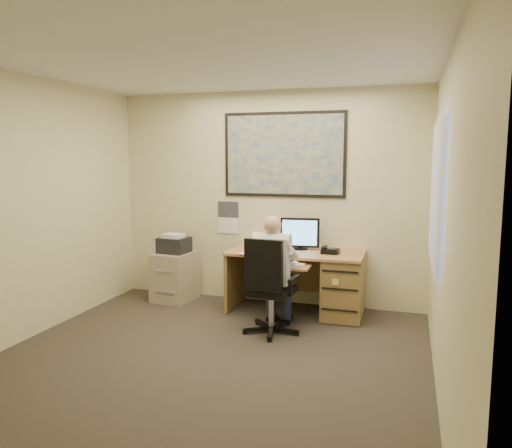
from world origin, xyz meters
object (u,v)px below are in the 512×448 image
(office_chair, at_px, (271,306))
(person, at_px, (272,274))
(filing_cabinet, at_px, (175,272))
(desk, at_px, (324,278))

(office_chair, distance_m, person, 0.33)
(filing_cabinet, bearing_deg, desk, 5.89)
(office_chair, bearing_deg, person, 100.28)
(filing_cabinet, distance_m, person, 1.74)
(filing_cabinet, relative_size, office_chair, 0.85)
(filing_cabinet, height_order, office_chair, office_chair)
(office_chair, height_order, person, person)
(person, bearing_deg, filing_cabinet, 151.65)
(desk, xyz_separation_m, office_chair, (-0.43, -0.84, -0.14))
(desk, relative_size, filing_cabinet, 1.81)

